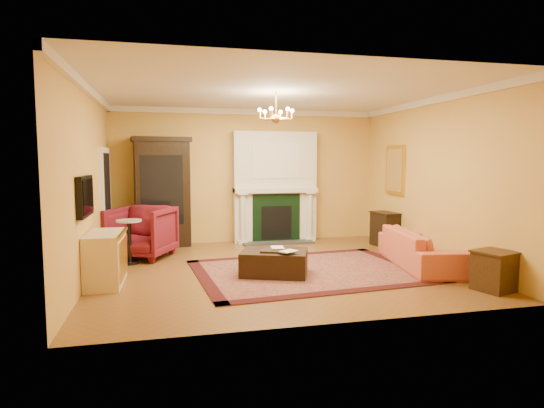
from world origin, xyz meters
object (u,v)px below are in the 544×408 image
object	(u,v)px
commode	(105,258)
end_table	(494,272)
china_cabinet	(162,195)
leather_ottoman	(274,262)
console_table	(385,230)
pedestal_table	(130,238)
wingback_armchair	(142,230)
coral_sofa	(421,242)

from	to	relation	value
commode	end_table	world-z (taller)	commode
commode	china_cabinet	bearing A→B (deg)	75.50
leather_ottoman	console_table	bearing A→B (deg)	53.40
pedestal_table	leather_ottoman	size ratio (longest dim) A/B	0.77
pedestal_table	end_table	distance (m)	5.98
console_table	wingback_armchair	bearing A→B (deg)	173.31
commode	end_table	distance (m)	5.69
china_cabinet	end_table	bearing A→B (deg)	-51.38
commode	console_table	bearing A→B (deg)	19.84
end_table	console_table	xyz separation A→B (m)	(0.06, 3.46, 0.08)
coral_sofa	leather_ottoman	distance (m)	2.65
china_cabinet	end_table	world-z (taller)	china_cabinet
china_cabinet	commode	xyz separation A→B (m)	(-0.83, -2.89, -0.73)
china_cabinet	commode	size ratio (longest dim) A/B	2.14
commode	console_table	distance (m)	5.81
pedestal_table	coral_sofa	size ratio (longest dim) A/B	0.37
console_table	commode	bearing A→B (deg)	-168.74
commode	leather_ottoman	world-z (taller)	commode
end_table	console_table	bearing A→B (deg)	89.01
commode	wingback_armchair	bearing A→B (deg)	77.77
leather_ottoman	china_cabinet	bearing A→B (deg)	141.28
coral_sofa	leather_ottoman	world-z (taller)	coral_sofa
china_cabinet	pedestal_table	xyz separation A→B (m)	(-0.58, -1.57, -0.66)
end_table	leather_ottoman	world-z (taller)	end_table
wingback_armchair	leather_ottoman	bearing A→B (deg)	-15.09
pedestal_table	console_table	size ratio (longest dim) A/B	1.12
end_table	pedestal_table	bearing A→B (deg)	150.49
end_table	console_table	size ratio (longest dim) A/B	0.77
china_cabinet	console_table	bearing A→B (deg)	-19.80
end_table	console_table	world-z (taller)	console_table
pedestal_table	end_table	world-z (taller)	pedestal_table
china_cabinet	wingback_armchair	world-z (taller)	china_cabinet
china_cabinet	wingback_armchair	distance (m)	1.30
china_cabinet	commode	distance (m)	3.09
leather_ottoman	end_table	bearing A→B (deg)	-8.24
pedestal_table	china_cabinet	bearing A→B (deg)	69.89
wingback_armchair	end_table	world-z (taller)	wingback_armchair
wingback_armchair	china_cabinet	bearing A→B (deg)	96.09
wingback_armchair	coral_sofa	bearing A→B (deg)	4.57
pedestal_table	console_table	world-z (taller)	pedestal_table
wingback_armchair	console_table	world-z (taller)	wingback_armchair
console_table	pedestal_table	bearing A→B (deg)	178.46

